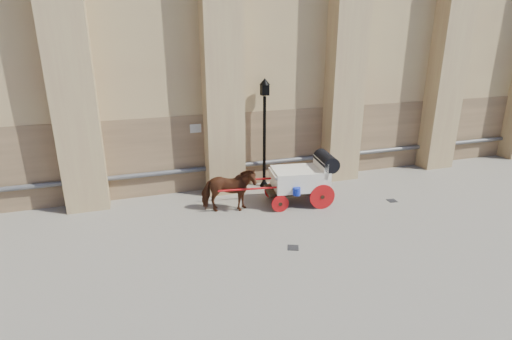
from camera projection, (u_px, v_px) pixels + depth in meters
name	position (u px, v px, depth m)	size (l,w,h in m)	color
ground	(283.00, 227.00, 12.81)	(90.00, 90.00, 0.00)	gray
horse	(229.00, 190.00, 13.66)	(0.85, 1.87, 1.58)	#592B16
carriage	(304.00, 177.00, 14.30)	(4.33, 1.71, 1.85)	black
street_lamp	(264.00, 131.00, 15.48)	(0.40, 0.40, 4.31)	black
drain_grate_near	(293.00, 248.00, 11.54)	(0.32, 0.32, 0.01)	black
drain_grate_far	(392.00, 201.00, 14.78)	(0.32, 0.32, 0.01)	black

